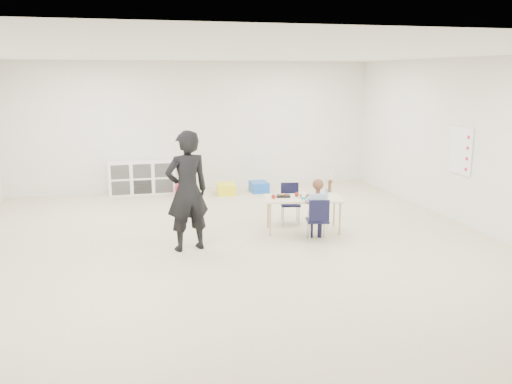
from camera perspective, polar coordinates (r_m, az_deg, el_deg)
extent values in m
plane|color=beige|center=(7.98, -1.56, -6.16)|extent=(9.00, 9.00, 0.00)
plane|color=white|center=(7.57, -1.69, 14.38)|extent=(9.00, 9.00, 0.00)
cube|color=white|center=(12.05, -6.45, 6.91)|extent=(8.00, 0.02, 2.80)
cube|color=white|center=(3.52, 15.14, -6.93)|extent=(8.00, 0.02, 2.80)
cube|color=white|center=(9.38, 23.02, 4.45)|extent=(0.02, 9.00, 2.80)
cube|color=beige|center=(8.81, 5.01, -0.68)|extent=(1.34, 0.86, 0.03)
cube|color=black|center=(8.86, 5.43, -0.41)|extent=(0.25, 0.20, 0.03)
cube|color=black|center=(8.83, 2.89, -0.42)|extent=(0.25, 0.20, 0.03)
cube|color=white|center=(8.67, 5.05, -0.46)|extent=(0.08, 0.08, 0.10)
ellipsoid|color=tan|center=(8.73, 6.69, -0.51)|extent=(0.09, 0.09, 0.07)
sphere|color=maroon|center=(8.87, 4.32, -0.24)|extent=(0.07, 0.07, 0.07)
sphere|color=maroon|center=(8.69, 1.85, -0.48)|extent=(0.07, 0.07, 0.07)
cube|color=white|center=(11.87, -11.92, 1.51)|extent=(1.40, 0.40, 0.70)
cube|color=white|center=(9.87, 20.75, 4.10)|extent=(0.02, 0.60, 0.80)
imported|color=black|center=(7.85, -7.26, 0.09)|extent=(0.72, 0.56, 1.76)
cube|color=red|center=(11.69, -7.48, 0.32)|extent=(0.46, 0.53, 0.22)
cube|color=yellow|center=(11.60, -3.18, 0.33)|extent=(0.40, 0.50, 0.23)
cube|color=blue|center=(11.82, 0.31, 0.56)|extent=(0.37, 0.47, 0.22)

